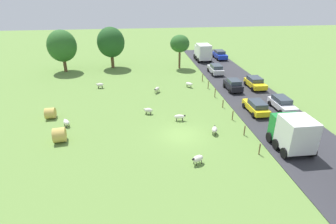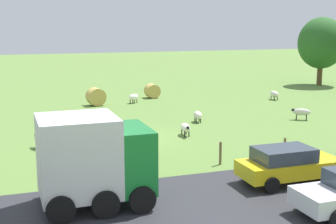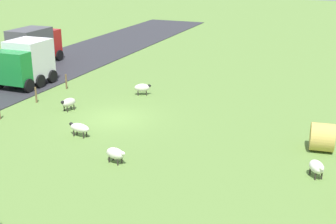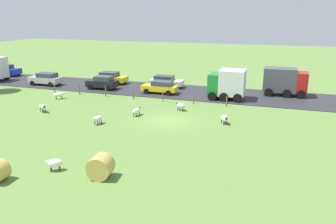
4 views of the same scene
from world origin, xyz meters
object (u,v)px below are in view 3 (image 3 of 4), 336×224
at_px(sheep_2, 317,167).
at_px(hay_bale_0, 322,137).
at_px(truck_2, 34,45).
at_px(sheep_7, 142,88).
at_px(sheep_3, 79,128).
at_px(sheep_1, 115,153).
at_px(sheep_5, 69,102).
at_px(truck_0, 25,62).

xyz_separation_m(sheep_2, hay_bale_0, (0.05, -3.15, 0.21)).
bearing_deg(truck_2, hay_bale_0, 157.89).
relative_size(sheep_7, truck_2, 0.25).
relative_size(sheep_3, sheep_7, 1.11).
bearing_deg(sheep_1, hay_bale_0, -149.59).
xyz_separation_m(sheep_5, truck_0, (6.05, -3.63, 1.27)).
bearing_deg(sheep_7, sheep_2, 145.78).
height_order(sheep_1, sheep_2, sheep_2).
height_order(sheep_1, sheep_3, sheep_1).
distance_m(sheep_7, hay_bale_0, 13.41).
relative_size(sheep_2, truck_0, 0.27).
height_order(sheep_2, truck_0, truck_0).
bearing_deg(hay_bale_0, truck_0, -11.00).
height_order(sheep_1, sheep_7, sheep_7).
relative_size(hay_bale_0, truck_2, 0.29).
distance_m(sheep_3, truck_0, 11.56).
distance_m(sheep_3, hay_bale_0, 12.53).
distance_m(sheep_1, hay_bale_0, 10.22).
bearing_deg(sheep_5, sheep_2, 166.54).
relative_size(sheep_5, truck_0, 0.29).
height_order(hay_bale_0, truck_2, truck_2).
relative_size(sheep_1, truck_2, 0.24).
bearing_deg(truck_0, sheep_2, 161.12).
bearing_deg(truck_2, truck_0, 122.09).
xyz_separation_m(sheep_2, truck_2, (25.04, -13.30, 1.27)).
height_order(sheep_2, truck_2, truck_2).
bearing_deg(sheep_7, hay_bale_0, 156.86).
distance_m(sheep_3, sheep_7, 8.24).
bearing_deg(sheep_3, hay_bale_0, -166.29).
relative_size(sheep_3, truck_2, 0.27).
bearing_deg(sheep_2, sheep_3, -0.84).
height_order(truck_0, truck_2, truck_0).
xyz_separation_m(sheep_5, hay_bale_0, (-15.16, 0.49, 0.18)).
height_order(hay_bale_0, truck_0, truck_0).
height_order(sheep_3, hay_bale_0, hay_bale_0).
distance_m(sheep_2, truck_2, 28.39).
bearing_deg(hay_bale_0, truck_2, -22.11).
height_order(sheep_5, sheep_7, same).
bearing_deg(truck_2, sheep_2, 152.03).
xyz_separation_m(sheep_2, sheep_3, (12.22, -0.18, 0.01)).
bearing_deg(sheep_5, sheep_3, 130.82).
distance_m(sheep_1, sheep_3, 4.02).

